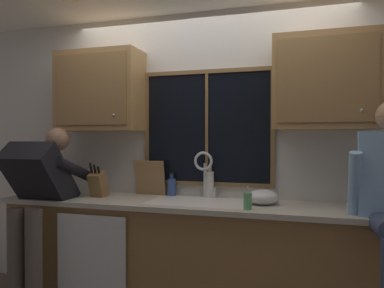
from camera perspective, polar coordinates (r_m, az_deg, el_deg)
back_wall at (r=3.30m, az=2.54°, el=-1.85°), size 5.66×0.12×2.55m
window_glass at (r=3.23m, az=2.37°, el=2.53°), size 1.10×0.02×0.95m
window_frame_top at (r=3.27m, az=2.33°, el=11.19°), size 1.17×0.02×0.04m
window_frame_bottom at (r=3.24m, az=2.32°, el=-6.21°), size 1.17×0.02×0.04m
window_frame_left at (r=3.40m, az=-7.00°, el=2.44°), size 0.03×0.02×0.95m
window_frame_right at (r=3.13m, az=12.47°, el=2.56°), size 0.03×0.02×0.95m
window_mullion_center at (r=3.22m, az=2.31°, el=2.53°), size 0.02×0.02×0.95m
lower_cabinet_run at (r=3.12m, az=0.91°, el=-17.68°), size 3.26×0.58×0.88m
countertop at (r=2.98m, az=0.80°, el=-9.40°), size 3.32×0.62×0.04m
dishwasher_front at (r=3.14m, az=-15.44°, el=-17.26°), size 0.60×0.02×0.74m
upper_cabinet_left at (r=3.47m, az=-14.13°, el=7.93°), size 0.77×0.36×0.72m
upper_cabinet_right at (r=3.00m, az=20.00°, el=9.02°), size 0.77×0.36×0.72m
sink at (r=3.01m, az=0.98°, el=-10.83°), size 0.80×0.46×0.21m
faucet at (r=3.13m, az=2.00°, el=-3.87°), size 0.18×0.09×0.40m
person_standing at (r=3.31m, az=-22.77°, el=-7.55°), size 0.53×0.70×1.53m
knife_block at (r=3.33m, az=-14.40°, el=-6.11°), size 0.12×0.18×0.32m
cutting_board at (r=3.34m, az=-6.59°, el=-5.28°), size 0.28×0.09×0.31m
mixing_bowl at (r=2.93m, az=10.96°, el=-8.10°), size 0.25×0.25×0.12m
soap_dispenser at (r=2.69m, az=8.65°, el=-8.70°), size 0.06×0.07×0.17m
bottle_green_glass at (r=3.29m, az=-3.19°, el=-6.63°), size 0.07×0.07×0.20m
bottle_tall_clear at (r=3.19m, az=2.77°, el=-6.19°), size 0.07×0.07×0.29m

